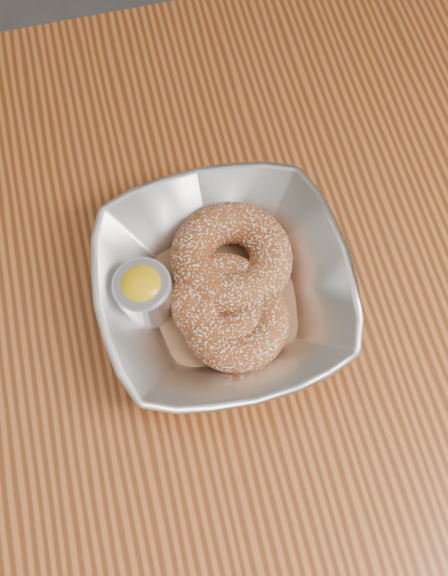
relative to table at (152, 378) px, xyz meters
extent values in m
plane|color=#565659|center=(0.00, 0.00, -0.65)|extent=(4.00, 4.00, 0.00)
cube|color=brown|center=(0.00, 0.00, 0.08)|extent=(1.20, 0.80, 0.04)
cube|color=brown|center=(0.54, 0.34, -0.30)|extent=(0.06, 0.06, 0.71)
imported|color=silver|center=(0.08, 0.03, 0.13)|extent=(0.23, 0.23, 0.06)
cube|color=brown|center=(0.08, 0.03, 0.11)|extent=(0.20, 0.20, 0.00)
torus|color=brown|center=(0.10, 0.06, 0.13)|extent=(0.12, 0.12, 0.04)
torus|color=brown|center=(0.09, 0.00, 0.13)|extent=(0.12, 0.12, 0.03)
torus|color=brown|center=(0.08, 0.02, 0.13)|extent=(0.12, 0.12, 0.03)
cylinder|color=silver|center=(0.01, 0.04, 0.13)|extent=(0.05, 0.05, 0.05)
cylinder|color=gray|center=(0.01, 0.04, 0.13)|extent=(0.05, 0.05, 0.04)
ellipsoid|color=#F7BE07|center=(0.01, 0.04, 0.15)|extent=(0.04, 0.04, 0.03)
camera|label=1|loc=(0.03, -0.19, 0.68)|focal=42.00mm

